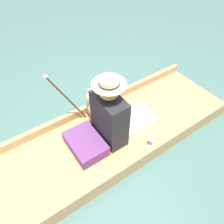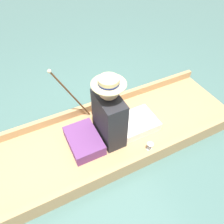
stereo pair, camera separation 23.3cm
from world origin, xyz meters
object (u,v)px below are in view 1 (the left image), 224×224
object	(u,v)px
seated_person	(115,116)
walking_cane	(65,96)
teddy_bear	(93,105)
wine_glass	(152,141)

from	to	relation	value
seated_person	walking_cane	bearing A→B (deg)	-137.08
seated_person	teddy_bear	size ratio (longest dim) A/B	2.01
seated_person	wine_glass	xyz separation A→B (m)	(0.37, 0.25, -0.24)
seated_person	wine_glass	world-z (taller)	seated_person
teddy_bear	walking_cane	xyz separation A→B (m)	(-0.05, -0.32, 0.28)
teddy_bear	wine_glass	bearing A→B (deg)	21.42
wine_glass	walking_cane	bearing A→B (deg)	-142.70
seated_person	teddy_bear	xyz separation A→B (m)	(-0.39, -0.05, -0.12)
teddy_bear	walking_cane	bearing A→B (deg)	-99.26
seated_person	wine_glass	bearing A→B (deg)	36.17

